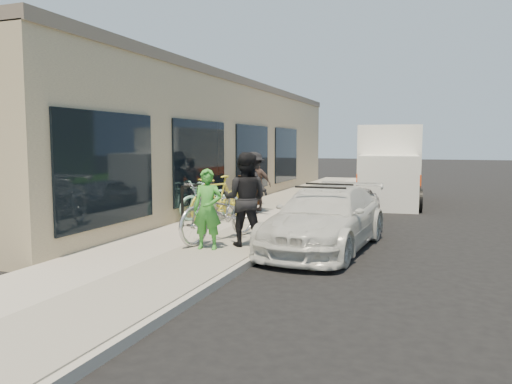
% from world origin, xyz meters
% --- Properties ---
extents(ground, '(120.00, 120.00, 0.00)m').
position_xyz_m(ground, '(0.00, 0.00, 0.00)').
color(ground, black).
rests_on(ground, ground).
extents(sidewalk, '(3.00, 34.00, 0.15)m').
position_xyz_m(sidewalk, '(-2.00, 3.00, 0.07)').
color(sidewalk, '#9D978D').
rests_on(sidewalk, ground).
extents(curb, '(0.12, 34.00, 0.13)m').
position_xyz_m(curb, '(-0.45, 3.00, 0.07)').
color(curb, '#9D998F').
rests_on(curb, ground).
extents(storefront, '(3.60, 20.00, 4.22)m').
position_xyz_m(storefront, '(-5.24, 7.99, 2.12)').
color(storefront, '#C3B187').
rests_on(storefront, ground).
extents(bike_rack, '(0.19, 0.68, 0.97)m').
position_xyz_m(bike_rack, '(-2.99, 2.46, 0.74)').
color(bike_rack, black).
rests_on(bike_rack, sidewalk).
extents(sandwich_board, '(0.61, 0.62, 0.94)m').
position_xyz_m(sandwich_board, '(-3.02, 6.53, 0.63)').
color(sandwich_board, '#331B0E').
rests_on(sandwich_board, sidewalk).
extents(sedan_white, '(2.08, 4.40, 1.28)m').
position_xyz_m(sedan_white, '(0.46, 1.55, 0.62)').
color(sedan_white, silver).
rests_on(sedan_white, ground).
extents(sedan_silver, '(1.30, 2.94, 0.98)m').
position_xyz_m(sedan_silver, '(0.46, 4.78, 0.49)').
color(sedan_silver, '#96969B').
rests_on(sedan_silver, ground).
extents(moving_truck, '(2.53, 5.66, 2.70)m').
position_xyz_m(moving_truck, '(0.86, 10.28, 1.20)').
color(moving_truck, white).
rests_on(moving_truck, ground).
extents(tandem_bike, '(1.41, 2.39, 1.19)m').
position_xyz_m(tandem_bike, '(-1.52, 0.94, 0.74)').
color(tandem_bike, silver).
rests_on(tandem_bike, sidewalk).
extents(woman_rider, '(0.59, 0.44, 1.48)m').
position_xyz_m(woman_rider, '(-1.41, 0.12, 0.89)').
color(woman_rider, green).
rests_on(woman_rider, sidewalk).
extents(man_standing, '(0.94, 0.78, 1.78)m').
position_xyz_m(man_standing, '(-0.88, 0.65, 1.04)').
color(man_standing, black).
rests_on(man_standing, sidewalk).
extents(cruiser_bike_a, '(0.89, 1.62, 0.94)m').
position_xyz_m(cruiser_bike_a, '(-3.02, 3.09, 0.62)').
color(cruiser_bike_a, '#94DDCA').
rests_on(cruiser_bike_a, sidewalk).
extents(cruiser_bike_b, '(1.45, 1.98, 0.99)m').
position_xyz_m(cruiser_bike_b, '(-2.99, 3.55, 0.65)').
color(cruiser_bike_b, '#94DDCA').
rests_on(cruiser_bike_b, sidewalk).
extents(cruiser_bike_c, '(1.10, 1.95, 1.13)m').
position_xyz_m(cruiser_bike_c, '(-2.70, 3.32, 0.71)').
color(cruiser_bike_c, gold).
rests_on(cruiser_bike_c, sidewalk).
extents(bystander_a, '(1.27, 1.14, 1.70)m').
position_xyz_m(bystander_a, '(-2.27, 4.81, 1.00)').
color(bystander_a, black).
rests_on(bystander_a, sidewalk).
extents(bystander_b, '(0.90, 0.40, 1.51)m').
position_xyz_m(bystander_b, '(-2.41, 5.40, 0.91)').
color(bystander_b, brown).
rests_on(bystander_b, sidewalk).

